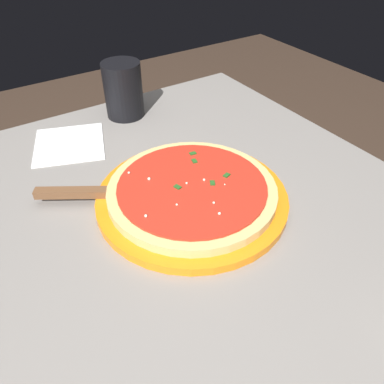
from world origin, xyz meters
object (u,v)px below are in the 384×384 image
serving_plate (192,198)px  napkin_folded_right (69,144)px  cup_tall_drink (123,90)px  pizza (192,190)px  pizza_server (98,193)px

serving_plate → napkin_folded_right: serving_plate is taller
serving_plate → napkin_folded_right: (0.12, -0.29, -0.01)m
cup_tall_drink → napkin_folded_right: size_ratio=0.84×
pizza → napkin_folded_right: (0.12, -0.29, -0.02)m
pizza_server → cup_tall_drink: cup_tall_drink is taller
pizza → cup_tall_drink: cup_tall_drink is taller
pizza_server → napkin_folded_right: 0.21m
serving_plate → cup_tall_drink: size_ratio=2.62×
cup_tall_drink → serving_plate: bearing=83.3°
pizza_server → cup_tall_drink: (-0.18, -0.26, 0.04)m
pizza → napkin_folded_right: 0.32m
pizza → napkin_folded_right: bearing=-68.4°
pizza → pizza_server: bearing=-31.8°
pizza_server → cup_tall_drink: bearing=-123.7°
serving_plate → pizza: 0.02m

